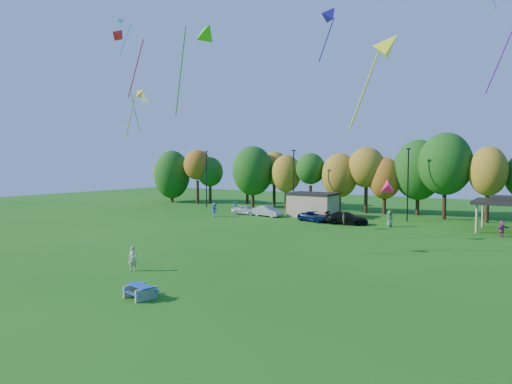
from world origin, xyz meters
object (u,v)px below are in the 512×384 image
Objects in this scene: car_a at (245,210)px; car_d at (347,218)px; picnic_table at (140,291)px; kite_flyer at (133,259)px; car_b at (268,211)px; car_c at (315,217)px.

car_d is at bearing -101.87° from car_a.
car_d is (15.67, -1.61, 0.07)m from car_a.
kite_flyer is at bearing 152.61° from picnic_table.
car_d is (3.43, 29.83, -0.12)m from kite_flyer.
car_a is 0.90× the size of car_b.
car_b is at bearing 97.22° from car_c.
kite_flyer reaches higher than car_a.
kite_flyer is (-5.09, 4.05, 0.43)m from picnic_table.
car_b is at bearing -98.13° from car_a.
picnic_table is 39.49m from car_a.
car_a is at bearing 127.12° from picnic_table.
car_c is at bearing 67.49° from kite_flyer.
car_c is (11.42, -1.38, -0.04)m from car_a.
car_d is at bearing -76.51° from car_c.
kite_flyer is 30.07m from car_c.
car_d reaches higher than picnic_table.
picnic_table is 0.49× the size of car_a.
car_a is at bearing 95.92° from car_b.
kite_flyer is 30.03m from car_d.
car_b is 11.97m from car_d.
car_c reaches higher than picnic_table.
car_a is (-12.24, 31.44, -0.19)m from kite_flyer.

